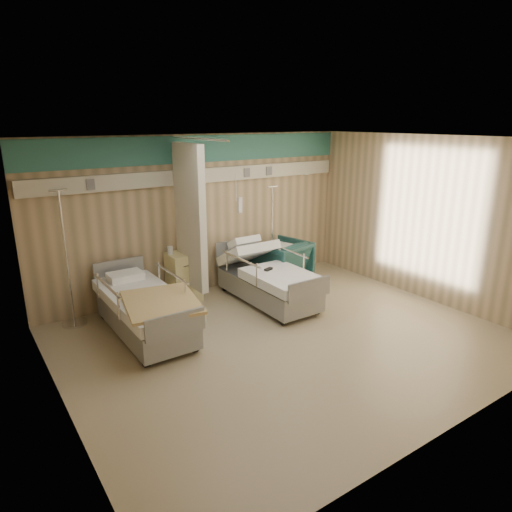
{
  "coord_description": "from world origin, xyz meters",
  "views": [
    {
      "loc": [
        -3.71,
        -4.65,
        3.04
      ],
      "look_at": [
        -0.13,
        0.6,
        1.13
      ],
      "focal_mm": 32.0,
      "sensor_mm": 36.0,
      "label": 1
    }
  ],
  "objects_px": {
    "iv_stand_right": "(272,261)",
    "bed_right": "(268,285)",
    "bedside_cabinet": "(184,277)",
    "visitor_armchair": "(281,263)",
    "bed_left": "(145,314)",
    "iv_stand_left": "(71,298)"
  },
  "relations": [
    {
      "from": "bedside_cabinet",
      "to": "iv_stand_right",
      "type": "distance_m",
      "value": 1.88
    },
    {
      "from": "bedside_cabinet",
      "to": "visitor_armchair",
      "type": "relative_size",
      "value": 0.91
    },
    {
      "from": "bed_left",
      "to": "visitor_armchair",
      "type": "height_order",
      "value": "visitor_armchair"
    },
    {
      "from": "bed_right",
      "to": "bed_left",
      "type": "bearing_deg",
      "value": 180.0
    },
    {
      "from": "iv_stand_right",
      "to": "visitor_armchair",
      "type": "bearing_deg",
      "value": -89.04
    },
    {
      "from": "bed_right",
      "to": "visitor_armchair",
      "type": "distance_m",
      "value": 0.95
    },
    {
      "from": "bed_left",
      "to": "iv_stand_left",
      "type": "xyz_separation_m",
      "value": [
        -0.79,
        0.96,
        0.11
      ]
    },
    {
      "from": "visitor_armchair",
      "to": "iv_stand_right",
      "type": "height_order",
      "value": "iv_stand_right"
    },
    {
      "from": "bedside_cabinet",
      "to": "visitor_armchair",
      "type": "xyz_separation_m",
      "value": [
        1.88,
        -0.3,
        -0.0
      ]
    },
    {
      "from": "visitor_armchair",
      "to": "iv_stand_left",
      "type": "height_order",
      "value": "iv_stand_left"
    },
    {
      "from": "visitor_armchair",
      "to": "iv_stand_right",
      "type": "distance_m",
      "value": 0.29
    },
    {
      "from": "bed_right",
      "to": "iv_stand_left",
      "type": "distance_m",
      "value": 3.14
    },
    {
      "from": "bed_left",
      "to": "iv_stand_left",
      "type": "bearing_deg",
      "value": 129.74
    },
    {
      "from": "bed_right",
      "to": "iv_stand_left",
      "type": "height_order",
      "value": "iv_stand_left"
    },
    {
      "from": "bed_left",
      "to": "visitor_armchair",
      "type": "distance_m",
      "value": 3.0
    },
    {
      "from": "bed_left",
      "to": "bed_right",
      "type": "bearing_deg",
      "value": 0.0
    },
    {
      "from": "iv_stand_right",
      "to": "bed_right",
      "type": "bearing_deg",
      "value": -129.31
    },
    {
      "from": "visitor_armchair",
      "to": "iv_stand_right",
      "type": "relative_size",
      "value": 0.5
    },
    {
      "from": "bed_right",
      "to": "iv_stand_right",
      "type": "xyz_separation_m",
      "value": [
        0.73,
        0.89,
        0.06
      ]
    },
    {
      "from": "bed_left",
      "to": "visitor_armchair",
      "type": "xyz_separation_m",
      "value": [
        2.93,
        0.6,
        0.11
      ]
    },
    {
      "from": "iv_stand_left",
      "to": "visitor_armchair",
      "type": "bearing_deg",
      "value": -5.45
    },
    {
      "from": "bed_right",
      "to": "iv_stand_right",
      "type": "distance_m",
      "value": 1.15
    }
  ]
}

